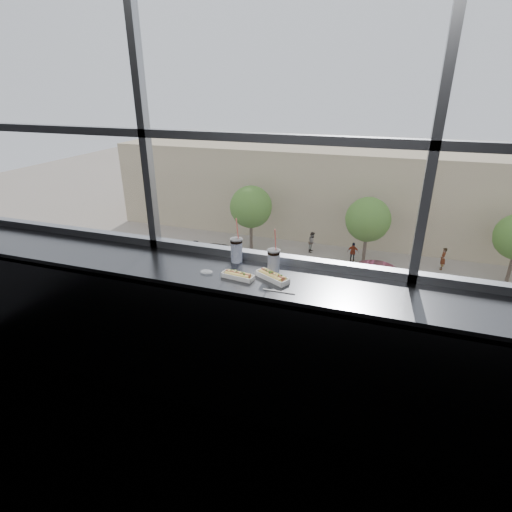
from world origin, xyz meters
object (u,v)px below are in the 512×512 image
(tree_left, at_px, (251,207))
(car_near_a, at_px, (113,288))
(pedestrian_c, at_px, (443,257))
(car_near_b, at_px, (222,311))
(car_near_c, at_px, (379,337))
(pedestrian_a, at_px, (312,240))
(pedestrian_b, at_px, (353,250))
(soda_cup_left, at_px, (236,249))
(soda_cup_right, at_px, (274,260))
(loose_straw, at_px, (279,291))
(hotdog_tray_right, at_px, (272,276))
(car_far_a, at_px, (223,252))
(hotdog_tray_left, at_px, (238,275))
(wrapper, at_px, (207,272))
(car_far_b, at_px, (383,273))
(tree_center, at_px, (368,220))

(tree_left, bearing_deg, car_near_a, -113.65)
(pedestrian_c, xyz_separation_m, tree_left, (-15.47, -0.67, 2.69))
(car_near_b, bearing_deg, car_near_a, 83.31)
(car_near_c, xyz_separation_m, pedestrian_a, (-6.11, 12.96, -0.04))
(car_near_a, bearing_deg, pedestrian_c, -52.76)
(car_near_b, xyz_separation_m, pedestrian_c, (13.08, 12.67, 0.13))
(pedestrian_b, distance_m, pedestrian_a, 3.66)
(soda_cup_left, bearing_deg, soda_cup_right, -18.47)
(loose_straw, xyz_separation_m, car_near_b, (-7.87, 16.45, -11.12))
(hotdog_tray_right, distance_m, car_far_a, 28.92)
(hotdog_tray_right, xyz_separation_m, car_near_b, (-7.77, 16.30, -11.14))
(hotdog_tray_left, xyz_separation_m, tree_left, (-9.93, 28.35, -8.32))
(hotdog_tray_left, xyz_separation_m, wrapper, (-0.24, 0.01, -0.01))
(car_near_b, bearing_deg, hotdog_tray_right, -161.19)
(car_near_c, xyz_separation_m, car_far_a, (-12.32, 8.00, -0.05))
(hotdog_tray_right, xyz_separation_m, tree_left, (-10.16, 28.30, -8.32))
(car_near_a, relative_size, car_far_b, 1.01)
(soda_cup_right, relative_size, pedestrian_a, 0.16)
(hotdog_tray_right, distance_m, car_near_a, 24.96)
(loose_straw, distance_m, car_near_b, 21.36)
(soda_cup_right, xyz_separation_m, car_near_b, (-7.75, 16.20, -11.22))
(hotdog_tray_right, relative_size, car_far_a, 0.04)
(soda_cup_right, height_order, car_far_b, soda_cup_right)
(wrapper, height_order, pedestrian_c, wrapper)
(hotdog_tray_right, bearing_deg, pedestrian_b, 121.18)
(hotdog_tray_right, height_order, tree_center, hotdog_tray_right)
(car_near_c, bearing_deg, pedestrian_a, 29.50)
(hotdog_tray_left, xyz_separation_m, car_far_a, (-10.92, 24.35, -11.03))
(car_far_a, distance_m, car_near_b, 8.68)
(soda_cup_left, bearing_deg, hotdog_tray_right, -31.18)
(car_near_c, height_order, tree_center, tree_center)
(loose_straw, bearing_deg, tree_center, 91.32)
(pedestrian_b, height_order, pedestrian_c, pedestrian_c)
(tree_center, bearing_deg, car_near_a, -141.07)
(hotdog_tray_left, xyz_separation_m, pedestrian_b, (-1.19, 28.34, -11.10))
(car_near_c, distance_m, tree_left, 16.72)
(car_far_a, xyz_separation_m, pedestrian_b, (9.73, 3.98, -0.08))
(car_near_c, xyz_separation_m, car_near_b, (-8.94, 0.00, -0.16))
(car_far_a, height_order, pedestrian_a, pedestrian_a)
(hotdog_tray_left, distance_m, pedestrian_b, 30.46)
(car_far_a, bearing_deg, car_near_b, -163.89)
(car_far_b, bearing_deg, pedestrian_a, 53.26)
(car_near_a, height_order, pedestrian_c, car_near_a)
(car_near_c, bearing_deg, soda_cup_left, 178.90)
(soda_cup_right, bearing_deg, wrapper, -161.28)
(soda_cup_left, bearing_deg, wrapper, -116.43)
(car_near_a, relative_size, tree_center, 1.24)
(hotdog_tray_right, xyz_separation_m, tree_center, (-0.56, 28.30, -8.43))
(car_near_c, xyz_separation_m, tree_left, (-11.33, 12.00, 2.66))
(tree_center, bearing_deg, soda_cup_right, -88.90)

